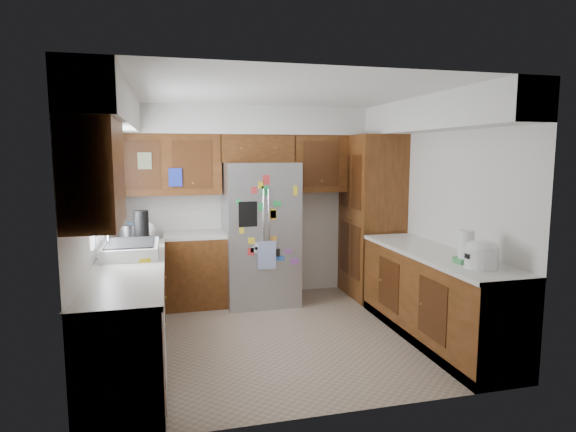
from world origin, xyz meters
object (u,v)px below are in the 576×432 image
object	(u,v)px
fridge	(260,233)
rice_cooker	(482,253)
pantry	(371,217)
paper_towel	(466,247)

from	to	relation	value
fridge	rice_cooker	world-z (taller)	fridge
pantry	fridge	bearing A→B (deg)	177.94
paper_towel	pantry	bearing A→B (deg)	89.10
pantry	paper_towel	size ratio (longest dim) A/B	7.06
fridge	rice_cooker	bearing A→B (deg)	-57.84
fridge	paper_towel	xyz separation A→B (m)	(1.47, -2.21, 0.17)
fridge	paper_towel	world-z (taller)	fridge
pantry	paper_towel	xyz separation A→B (m)	(-0.03, -2.15, -0.00)
rice_cooker	paper_towel	xyz separation A→B (m)	(-0.03, 0.18, 0.02)
pantry	paper_towel	world-z (taller)	pantry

